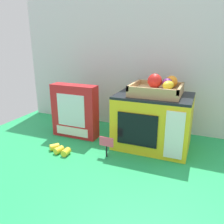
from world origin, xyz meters
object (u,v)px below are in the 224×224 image
price_sign (106,144)px  cookie_set_box (75,111)px  toy_microwave (153,121)px  food_groups_crate (158,88)px  loose_toy_banana (60,150)px

price_sign → cookie_set_box: bearing=148.6°
toy_microwave → cookie_set_box: 0.44m
food_groups_crate → price_sign: food_groups_crate is taller
toy_microwave → loose_toy_banana: toy_microwave is taller
toy_microwave → loose_toy_banana: size_ratio=2.90×
toy_microwave → food_groups_crate: food_groups_crate is taller
cookie_set_box → price_sign: bearing=-31.4°
price_sign → food_groups_crate: bearing=48.8°
cookie_set_box → price_sign: 0.32m
loose_toy_banana → toy_microwave: bearing=32.0°
toy_microwave → cookie_set_box: (-0.43, -0.04, 0.01)m
toy_microwave → food_groups_crate: 0.17m
cookie_set_box → price_sign: size_ratio=2.97×
food_groups_crate → loose_toy_banana: bearing=-147.7°
food_groups_crate → cookie_set_box: size_ratio=0.80×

